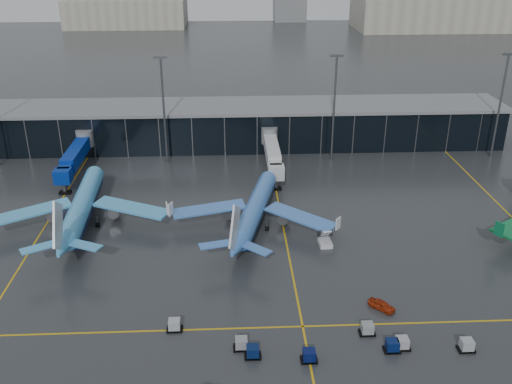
{
  "coord_description": "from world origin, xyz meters",
  "views": [
    {
      "loc": [
        0.32,
        -79.83,
        50.2
      ],
      "look_at": [
        5.0,
        18.0,
        6.0
      ],
      "focal_mm": 40.0,
      "sensor_mm": 36.0,
      "label": 1
    }
  ],
  "objects_px": {
    "airliner_arkefly": "(81,193)",
    "service_van_red": "(382,305)",
    "baggage_carts": "(325,343)",
    "airliner_klm_near": "(255,197)",
    "mobile_airstair": "(325,241)"
  },
  "relations": [
    {
      "from": "airliner_arkefly",
      "to": "baggage_carts",
      "type": "xyz_separation_m",
      "value": [
        40.21,
        -38.19,
        -5.39
      ]
    },
    {
      "from": "airliner_klm_near",
      "to": "service_van_red",
      "type": "xyz_separation_m",
      "value": [
        17.27,
        -27.66,
        -5.05
      ]
    },
    {
      "from": "airliner_arkefly",
      "to": "service_van_red",
      "type": "bearing_deg",
      "value": -33.91
    },
    {
      "from": "airliner_klm_near",
      "to": "baggage_carts",
      "type": "bearing_deg",
      "value": -64.11
    },
    {
      "from": "baggage_carts",
      "to": "mobile_airstair",
      "type": "height_order",
      "value": "mobile_airstair"
    },
    {
      "from": "airliner_arkefly",
      "to": "mobile_airstair",
      "type": "relative_size",
      "value": 11.61
    },
    {
      "from": "airliner_arkefly",
      "to": "service_van_red",
      "type": "relative_size",
      "value": 9.79
    },
    {
      "from": "baggage_carts",
      "to": "service_van_red",
      "type": "distance_m",
      "value": 12.6
    },
    {
      "from": "airliner_klm_near",
      "to": "baggage_carts",
      "type": "distance_m",
      "value": 36.88
    },
    {
      "from": "airliner_arkefly",
      "to": "mobile_airstair",
      "type": "height_order",
      "value": "airliner_arkefly"
    },
    {
      "from": "baggage_carts",
      "to": "service_van_red",
      "type": "bearing_deg",
      "value": 39.93
    },
    {
      "from": "airliner_arkefly",
      "to": "mobile_airstair",
      "type": "bearing_deg",
      "value": -16.36
    },
    {
      "from": "airliner_klm_near",
      "to": "mobile_airstair",
      "type": "xyz_separation_m",
      "value": [
        11.97,
        -8.3,
        -4.98
      ]
    },
    {
      "from": "mobile_airstair",
      "to": "service_van_red",
      "type": "height_order",
      "value": "mobile_airstair"
    },
    {
      "from": "baggage_carts",
      "to": "airliner_klm_near",
      "type": "bearing_deg",
      "value": 102.02
    }
  ]
}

